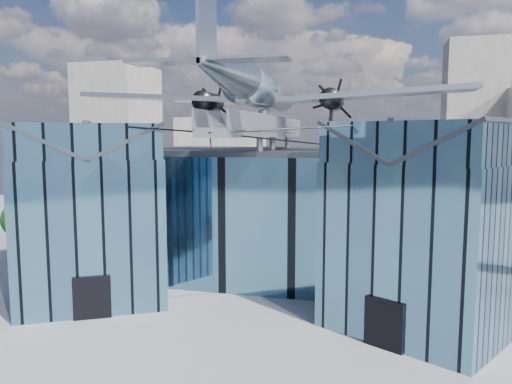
# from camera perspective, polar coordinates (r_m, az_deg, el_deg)

# --- Properties ---
(ground_plane) EXTENTS (120.00, 120.00, 0.00)m
(ground_plane) POSITION_cam_1_polar(r_m,az_deg,el_deg) (33.07, -0.89, -12.88)
(ground_plane) COLOR gray
(museum) EXTENTS (32.88, 24.50, 17.60)m
(museum) POSITION_cam_1_polar(r_m,az_deg,el_deg) (37.23, 1.46, -1.89)
(museum) COLOR teal
(museum) RESTS_ON ground
(bg_towers) EXTENTS (77.00, 24.50, 26.00)m
(bg_towers) POSITION_cam_1_polar(r_m,az_deg,el_deg) (80.86, 9.65, 5.74)
(bg_towers) COLOR gray
(bg_towers) RESTS_ON ground
(tree_side_w) EXTENTS (4.52, 4.52, 5.37)m
(tree_side_w) POSITION_cam_1_polar(r_m,az_deg,el_deg) (48.26, -25.19, -2.87)
(tree_side_w) COLOR #301F13
(tree_side_w) RESTS_ON ground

